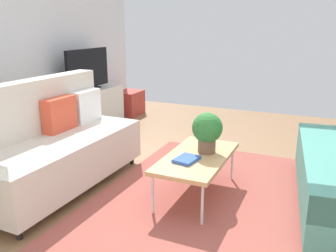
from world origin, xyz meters
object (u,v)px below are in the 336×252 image
object	(u,v)px
coffee_table	(197,158)
bottle_1	(83,85)
table_book_0	(186,159)
bottle_0	(79,87)
couch_beige	(53,145)
vase_1	(67,88)
tv_console	(89,109)
storage_trunk	(129,103)
vase_0	(61,91)
potted_plant	(207,130)
tv	(88,70)

from	to	relation	value
coffee_table	bottle_1	bearing A→B (deg)	60.17
table_book_0	bottle_0	bearing A→B (deg)	58.43
bottle_0	couch_beige	bearing A→B (deg)	-150.76
couch_beige	vase_1	size ratio (longest dim) A/B	10.25
table_book_0	coffee_table	bearing A→B (deg)	-14.20
tv_console	storage_trunk	distance (m)	1.11
vase_0	coffee_table	bearing A→B (deg)	-111.06
storage_trunk	table_book_0	world-z (taller)	table_book_0
vase_0	bottle_1	distance (m)	0.41
potted_plant	tv_console	bearing A→B (deg)	60.34
potted_plant	vase_1	world-z (taller)	vase_1
couch_beige	vase_1	distance (m)	1.79
couch_beige	table_book_0	size ratio (longest dim) A/B	7.97
potted_plant	vase_0	distance (m)	2.60
tv	table_book_0	distance (m)	2.90
tv_console	bottle_0	size ratio (longest dim) A/B	7.26
vase_0	vase_1	xyz separation A→B (m)	(0.15, 0.00, 0.02)
potted_plant	vase_0	bearing A→B (deg)	72.09
coffee_table	potted_plant	bearing A→B (deg)	-22.24
tv_console	vase_0	world-z (taller)	vase_0
potted_plant	table_book_0	bearing A→B (deg)	162.18
table_book_0	bottle_1	world-z (taller)	bottle_1
tv_console	tv	size ratio (longest dim) A/B	1.40
table_book_0	bottle_0	world-z (taller)	bottle_0
table_book_0	bottle_1	bearing A→B (deg)	56.66
couch_beige	storage_trunk	bearing A→B (deg)	-163.32
coffee_table	table_book_0	xyz separation A→B (m)	(-0.17, 0.04, 0.04)
vase_0	tv	bearing A→B (deg)	-6.88
tv_console	vase_0	bearing A→B (deg)	175.07
bottle_1	tv_console	bearing A→B (deg)	12.76
couch_beige	tv_console	distance (m)	2.12
table_book_0	vase_1	world-z (taller)	vase_1
storage_trunk	potted_plant	bearing A→B (deg)	-136.89
storage_trunk	tv	bearing A→B (deg)	175.84
coffee_table	storage_trunk	size ratio (longest dim) A/B	2.12
bottle_0	vase_1	bearing A→B (deg)	149.75
tv_console	potted_plant	xyz separation A→B (m)	(-1.38, -2.42, 0.33)
couch_beige	vase_0	world-z (taller)	couch_beige
table_book_0	vase_1	size ratio (longest dim) A/B	1.29
tv	vase_1	bearing A→B (deg)	170.76
couch_beige	vase_1	world-z (taller)	couch_beige
tv_console	table_book_0	world-z (taller)	tv_console
tv	tv_console	bearing A→B (deg)	90.00
vase_1	storage_trunk	bearing A→B (deg)	-5.60
storage_trunk	potted_plant	world-z (taller)	potted_plant
couch_beige	bottle_1	xyz separation A→B (m)	(1.72, 0.90, 0.30)
potted_plant	bottle_0	world-z (taller)	bottle_0
tv_console	vase_0	xyz separation A→B (m)	(-0.58, 0.05, 0.39)
vase_0	bottle_1	world-z (taller)	bottle_1
couch_beige	table_book_0	xyz separation A→B (m)	(0.21, -1.38, -0.01)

